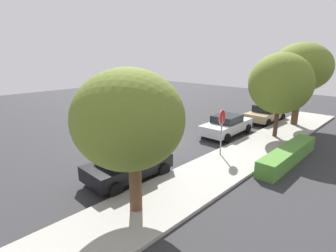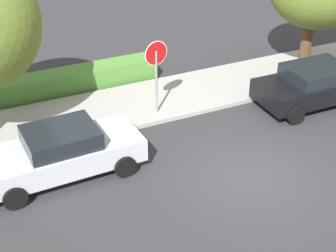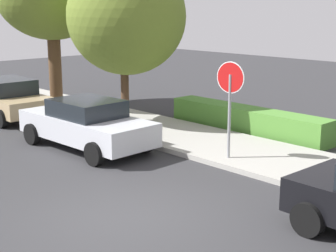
# 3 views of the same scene
# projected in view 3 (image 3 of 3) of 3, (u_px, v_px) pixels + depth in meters

# --- Properties ---
(ground_plane) EXTENTS (60.00, 60.00, 0.00)m
(ground_plane) POSITION_uv_depth(u_px,v_px,m) (126.00, 216.00, 10.20)
(ground_plane) COLOR #2D2D30
(sidewalk_curb) EXTENTS (32.00, 2.96, 0.14)m
(sidewalk_curb) POSITION_uv_depth(u_px,v_px,m) (278.00, 161.00, 13.65)
(sidewalk_curb) COLOR #9E9B93
(sidewalk_curb) RESTS_ON ground_plane
(stop_sign) EXTENTS (0.82, 0.12, 2.69)m
(stop_sign) POSITION_uv_depth(u_px,v_px,m) (230.00, 93.00, 13.30)
(stop_sign) COLOR gray
(stop_sign) RESTS_ON ground_plane
(parked_car_silver) EXTENTS (4.56, 2.12, 1.45)m
(parked_car_silver) POSITION_uv_depth(u_px,v_px,m) (86.00, 124.00, 14.94)
(parked_car_silver) COLOR silver
(parked_car_silver) RESTS_ON ground_plane
(parked_car_tan) EXTENTS (4.20, 2.16, 1.45)m
(parked_car_tan) POSITION_uv_depth(u_px,v_px,m) (7.00, 98.00, 19.13)
(parked_car_tan) COLOR tan
(parked_car_tan) RESTS_ON ground_plane
(street_tree_mid_block) EXTENTS (4.01, 4.01, 5.70)m
(street_tree_mid_block) POSITION_uv_depth(u_px,v_px,m) (127.00, 17.00, 17.23)
(street_tree_mid_block) COLOR #422D1E
(street_tree_mid_block) RESTS_ON ground_plane
(front_yard_hedge) EXTENTS (5.96, 0.92, 0.83)m
(front_yard_hedge) POSITION_uv_depth(u_px,v_px,m) (247.00, 120.00, 16.93)
(front_yard_hedge) COLOR #4C8433
(front_yard_hedge) RESTS_ON ground_plane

